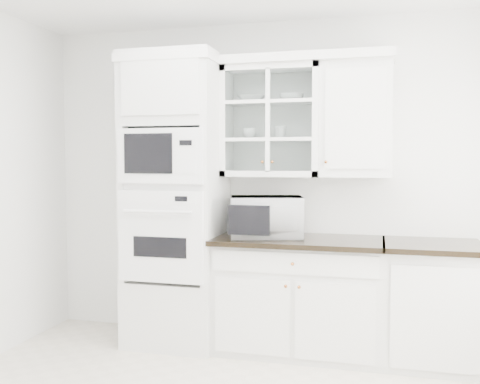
# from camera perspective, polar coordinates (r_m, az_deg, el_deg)

# --- Properties ---
(room_shell) EXTENTS (4.00, 3.50, 2.70)m
(room_shell) POSITION_cam_1_polar(r_m,az_deg,el_deg) (3.30, -1.06, 7.68)
(room_shell) COLOR white
(room_shell) RESTS_ON ground
(oven_column) EXTENTS (0.76, 0.68, 2.40)m
(oven_column) POSITION_cam_1_polar(r_m,az_deg,el_deg) (4.48, -6.86, -0.89)
(oven_column) COLOR silver
(oven_column) RESTS_ON ground
(base_cabinet_run) EXTENTS (1.32, 0.67, 0.92)m
(base_cabinet_run) POSITION_cam_1_polar(r_m,az_deg,el_deg) (4.37, 6.27, -10.81)
(base_cabinet_run) COLOR silver
(base_cabinet_run) RESTS_ON ground
(extra_base_cabinet) EXTENTS (0.72, 0.67, 0.92)m
(extra_base_cabinet) POSITION_cam_1_polar(r_m,az_deg,el_deg) (4.34, 19.71, -11.08)
(extra_base_cabinet) COLOR silver
(extra_base_cabinet) RESTS_ON ground
(upper_cabinet_glass) EXTENTS (0.80, 0.33, 0.90)m
(upper_cabinet_glass) POSITION_cam_1_polar(r_m,az_deg,el_deg) (4.42, 3.42, 7.51)
(upper_cabinet_glass) COLOR silver
(upper_cabinet_glass) RESTS_ON room_shell
(upper_cabinet_solid) EXTENTS (0.55, 0.33, 0.90)m
(upper_cabinet_solid) POSITION_cam_1_polar(r_m,az_deg,el_deg) (4.34, 12.27, 7.51)
(upper_cabinet_solid) COLOR silver
(upper_cabinet_solid) RESTS_ON room_shell
(crown_molding) EXTENTS (2.14, 0.38, 0.07)m
(crown_molding) POSITION_cam_1_polar(r_m,az_deg,el_deg) (4.48, 2.02, 13.71)
(crown_molding) COLOR white
(crown_molding) RESTS_ON room_shell
(countertop_microwave) EXTENTS (0.66, 0.59, 0.33)m
(countertop_microwave) POSITION_cam_1_polar(r_m,az_deg,el_deg) (4.29, 2.84, -2.63)
(countertop_microwave) COLOR white
(countertop_microwave) RESTS_ON base_cabinet_run
(bowl_a) EXTENTS (0.28, 0.28, 0.06)m
(bowl_a) POSITION_cam_1_polar(r_m,az_deg,el_deg) (4.49, 1.18, 9.86)
(bowl_a) COLOR white
(bowl_a) RESTS_ON upper_cabinet_glass
(bowl_b) EXTENTS (0.24, 0.24, 0.06)m
(bowl_b) POSITION_cam_1_polar(r_m,az_deg,el_deg) (4.41, 5.54, 9.99)
(bowl_b) COLOR white
(bowl_b) RESTS_ON upper_cabinet_glass
(cup_a) EXTENTS (0.14, 0.14, 0.09)m
(cup_a) POSITION_cam_1_polar(r_m,az_deg,el_deg) (4.45, 1.03, 6.25)
(cup_a) COLOR white
(cup_a) RESTS_ON upper_cabinet_glass
(cup_b) EXTENTS (0.12, 0.12, 0.10)m
(cup_b) POSITION_cam_1_polar(r_m,az_deg,el_deg) (4.39, 4.32, 6.37)
(cup_b) COLOR white
(cup_b) RESTS_ON upper_cabinet_glass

